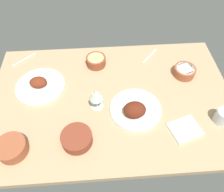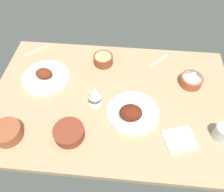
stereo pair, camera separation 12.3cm
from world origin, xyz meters
TOP-DOWN VIEW (x-y plane):
  - dining_table at (0.00, 0.00)cm, footprint 140.00×90.00cm
  - plate_center_main at (-42.19, 11.27)cm, footprint 28.99×28.99cm
  - plate_far_side at (11.80, -10.62)cm, footprint 28.20×28.20cm
  - bowl_potatoes at (-8.34, 28.23)cm, footprint 12.48×12.48cm
  - bowl_cream at (46.06, 15.38)cm, footprint 13.12×13.12cm
  - bowl_soup at (-49.88, -28.56)cm, footprint 14.67×14.67cm
  - bowl_onions at (-19.20, -25.65)cm, footprint 15.50×15.50cm
  - wine_glass at (-8.72, -5.11)cm, footprint 7.60×7.60cm
  - water_tumbler at (56.44, -18.86)cm, footprint 7.76×7.76cm
  - folded_napkin at (36.23, -23.22)cm, footprint 18.31×16.78cm
  - fork_loose at (27.80, 33.03)cm, footprint 12.61×14.19cm
  - spoon_loose at (-55.97, 35.65)cm, footprint 14.02×12.50cm

SIDE VIEW (x-z plane):
  - dining_table at x=0.00cm, z-range 0.00..4.00cm
  - fork_loose at x=27.80cm, z-range 4.00..4.80cm
  - spoon_loose at x=-55.97cm, z-range 4.00..4.80cm
  - folded_napkin at x=36.23cm, z-range 4.00..5.20cm
  - plate_center_main at x=-42.19cm, z-range 2.01..9.35cm
  - plate_far_side at x=11.80cm, z-range 2.02..11.46cm
  - bowl_cream at x=46.06cm, z-range 4.25..9.79cm
  - bowl_onions at x=-19.20cm, z-range 4.25..9.95cm
  - bowl_potatoes at x=-8.34cm, z-range 4.25..10.15cm
  - bowl_soup at x=-49.88cm, z-range 4.26..10.60cm
  - water_tumbler at x=56.44cm, z-range 4.00..11.95cm
  - wine_glass at x=-8.72cm, z-range 6.93..20.93cm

